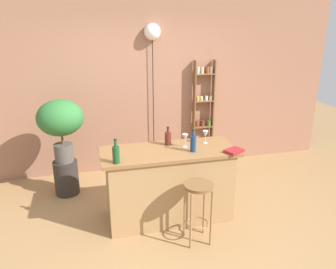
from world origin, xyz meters
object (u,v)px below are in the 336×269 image
object	(u,v)px
bar_stool	(198,200)
wine_glass_left	(205,134)
cookbook	(234,151)
bottle_vinegar	(116,154)
bottle_wine_red	(193,143)
wine_glass_center	(185,138)
plant_stool	(66,177)
pendant_globe_light	(152,33)
potted_plant	(60,121)
spice_shelf	(203,116)
bottle_spirits_clear	(168,138)

from	to	relation	value
bar_stool	wine_glass_left	size ratio (longest dim) A/B	4.34
bar_stool	cookbook	xyz separation A→B (m)	(0.53, 0.30, 0.41)
bottle_vinegar	cookbook	distance (m)	1.37
bar_stool	bottle_wine_red	world-z (taller)	bottle_wine_red
bottle_wine_red	wine_glass_center	size ratio (longest dim) A/B	1.68
plant_stool	pendant_globe_light	size ratio (longest dim) A/B	0.21
plant_stool	wine_glass_left	world-z (taller)	wine_glass_left
plant_stool	wine_glass_left	size ratio (longest dim) A/B	3.04
wine_glass_center	pendant_globe_light	xyz separation A→B (m)	(-0.09, 1.49, 1.16)
bottle_vinegar	cookbook	xyz separation A→B (m)	(1.37, -0.02, -0.09)
plant_stool	potted_plant	size ratio (longest dim) A/B	0.56
potted_plant	pendant_globe_light	world-z (taller)	pendant_globe_light
spice_shelf	wine_glass_center	xyz separation A→B (m)	(-0.76, -1.46, 0.17)
wine_glass_left	pendant_globe_light	distance (m)	1.87
potted_plant	pendant_globe_light	bearing A→B (deg)	22.95
bottle_vinegar	wine_glass_left	xyz separation A→B (m)	(1.15, 0.36, 0.01)
spice_shelf	bottle_spirits_clear	bearing A→B (deg)	-124.98
bottle_wine_red	cookbook	bearing A→B (deg)	-17.17
bottle_spirits_clear	pendant_globe_light	distance (m)	1.82
plant_stool	potted_plant	bearing A→B (deg)	0.00
bar_stool	pendant_globe_light	world-z (taller)	pendant_globe_light
plant_stool	pendant_globe_light	world-z (taller)	pendant_globe_light
wine_glass_left	wine_glass_center	distance (m)	0.29
bottle_vinegar	pendant_globe_light	world-z (taller)	pendant_globe_light
cookbook	bottle_spirits_clear	bearing A→B (deg)	121.33
wine_glass_left	bottle_wine_red	bearing A→B (deg)	-135.28
bottle_spirits_clear	bar_stool	bearing A→B (deg)	-77.66
spice_shelf	pendant_globe_light	xyz separation A→B (m)	(-0.85, 0.02, 1.33)
bottle_spirits_clear	cookbook	size ratio (longest dim) A/B	1.12
wine_glass_left	cookbook	xyz separation A→B (m)	(0.22, -0.38, -0.10)
potted_plant	spice_shelf	bearing A→B (deg)	14.29
spice_shelf	wine_glass_left	distance (m)	1.48
bottle_wine_red	wine_glass_left	bearing A→B (deg)	44.72
potted_plant	plant_stool	bearing A→B (deg)	0.00
bottle_wine_red	potted_plant	bearing A→B (deg)	145.48
bar_stool	wine_glass_center	size ratio (longest dim) A/B	4.34
plant_stool	wine_glass_center	xyz separation A→B (m)	(1.49, -0.89, 0.78)
wine_glass_center	cookbook	world-z (taller)	wine_glass_center
potted_plant	cookbook	size ratio (longest dim) A/B	4.21
bar_stool	potted_plant	world-z (taller)	potted_plant
potted_plant	pendant_globe_light	size ratio (longest dim) A/B	0.38
spice_shelf	bottle_wine_red	xyz separation A→B (m)	(-0.71, -1.63, 0.16)
spice_shelf	plant_stool	world-z (taller)	spice_shelf
spice_shelf	bottle_wine_red	world-z (taller)	spice_shelf
wine_glass_left	wine_glass_center	world-z (taller)	same
bottle_wine_red	wine_glass_center	bearing A→B (deg)	105.87
wine_glass_center	cookbook	bearing A→B (deg)	-31.40
spice_shelf	bottle_wine_red	distance (m)	1.79
bottle_vinegar	wine_glass_center	world-z (taller)	bottle_vinegar
potted_plant	bottle_spirits_clear	world-z (taller)	potted_plant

